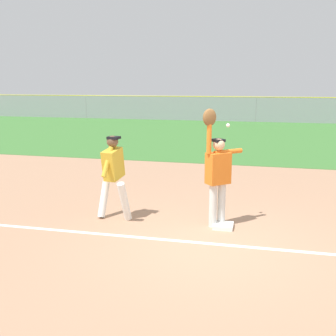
{
  "coord_description": "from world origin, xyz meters",
  "views": [
    {
      "loc": [
        0.86,
        -6.62,
        2.75
      ],
      "look_at": [
        -1.06,
        1.19,
        1.05
      ],
      "focal_mm": 43.56,
      "sensor_mm": 36.0,
      "label": 1
    }
  ],
  "objects_px": {
    "baseball": "(228,125)",
    "first_base": "(223,226)",
    "runner": "(113,172)",
    "fielder": "(217,170)",
    "parked_car_blue": "(255,109)",
    "parked_car_green": "(188,108)",
    "parked_car_red": "(330,110)"
  },
  "relations": [
    {
      "from": "fielder",
      "to": "runner",
      "type": "relative_size",
      "value": 1.33
    },
    {
      "from": "first_base",
      "to": "parked_car_green",
      "type": "height_order",
      "value": "parked_car_green"
    },
    {
      "from": "first_base",
      "to": "baseball",
      "type": "relative_size",
      "value": 5.14
    },
    {
      "from": "baseball",
      "to": "parked_car_red",
      "type": "distance_m",
      "value": 25.6
    },
    {
      "from": "baseball",
      "to": "parked_car_blue",
      "type": "height_order",
      "value": "baseball"
    },
    {
      "from": "first_base",
      "to": "parked_car_blue",
      "type": "relative_size",
      "value": 0.09
    },
    {
      "from": "runner",
      "to": "parked_car_blue",
      "type": "bearing_deg",
      "value": 93.91
    },
    {
      "from": "fielder",
      "to": "parked_car_green",
      "type": "bearing_deg",
      "value": -29.65
    },
    {
      "from": "runner",
      "to": "parked_car_blue",
      "type": "xyz_separation_m",
      "value": [
        1.89,
        25.65,
        -0.32
      ]
    },
    {
      "from": "first_base",
      "to": "runner",
      "type": "height_order",
      "value": "runner"
    },
    {
      "from": "parked_car_green",
      "to": "first_base",
      "type": "bearing_deg",
      "value": -73.78
    },
    {
      "from": "runner",
      "to": "baseball",
      "type": "relative_size",
      "value": 23.24
    },
    {
      "from": "first_base",
      "to": "fielder",
      "type": "relative_size",
      "value": 0.17
    },
    {
      "from": "parked_car_green",
      "to": "parked_car_red",
      "type": "bearing_deg",
      "value": 0.83
    },
    {
      "from": "runner",
      "to": "parked_car_green",
      "type": "distance_m",
      "value": 26.21
    },
    {
      "from": "fielder",
      "to": "baseball",
      "type": "height_order",
      "value": "fielder"
    },
    {
      "from": "fielder",
      "to": "parked_car_blue",
      "type": "relative_size",
      "value": 0.51
    },
    {
      "from": "fielder",
      "to": "runner",
      "type": "distance_m",
      "value": 2.07
    },
    {
      "from": "runner",
      "to": "fielder",
      "type": "bearing_deg",
      "value": 10.4
    },
    {
      "from": "first_base",
      "to": "parked_car_green",
      "type": "relative_size",
      "value": 0.08
    },
    {
      "from": "baseball",
      "to": "parked_car_green",
      "type": "xyz_separation_m",
      "value": [
        -5.72,
        25.59,
        -1.26
      ]
    },
    {
      "from": "baseball",
      "to": "parked_car_green",
      "type": "bearing_deg",
      "value": 102.61
    },
    {
      "from": "first_base",
      "to": "runner",
      "type": "relative_size",
      "value": 0.22
    },
    {
      "from": "first_base",
      "to": "baseball",
      "type": "xyz_separation_m",
      "value": [
        0.0,
        0.37,
        1.9
      ]
    },
    {
      "from": "baseball",
      "to": "first_base",
      "type": "bearing_deg",
      "value": -90.04
    },
    {
      "from": "first_base",
      "to": "parked_car_red",
      "type": "xyz_separation_m",
      "value": [
        5.25,
        25.39,
        0.63
      ]
    },
    {
      "from": "parked_car_red",
      "to": "fielder",
      "type": "bearing_deg",
      "value": -96.48
    },
    {
      "from": "parked_car_blue",
      "to": "parked_car_red",
      "type": "distance_m",
      "value": 5.58
    },
    {
      "from": "baseball",
      "to": "parked_car_green",
      "type": "distance_m",
      "value": 26.25
    },
    {
      "from": "fielder",
      "to": "parked_car_red",
      "type": "distance_m",
      "value": 25.9
    },
    {
      "from": "parked_car_red",
      "to": "runner",
      "type": "bearing_deg",
      "value": -100.82
    },
    {
      "from": "fielder",
      "to": "parked_car_red",
      "type": "bearing_deg",
      "value": -53.84
    }
  ]
}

